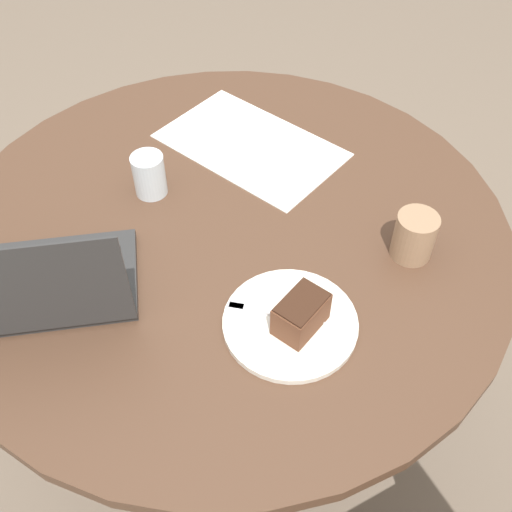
# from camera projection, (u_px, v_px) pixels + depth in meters

# --- Properties ---
(ground_plane) EXTENTS (12.00, 12.00, 0.00)m
(ground_plane) POSITION_uv_depth(u_px,v_px,m) (236.00, 402.00, 1.78)
(ground_plane) COLOR #6B5B4C
(dining_table) EXTENTS (1.15, 1.15, 0.75)m
(dining_table) POSITION_uv_depth(u_px,v_px,m) (229.00, 276.00, 1.34)
(dining_table) COLOR #4C3323
(dining_table) RESTS_ON ground_plane
(paper_document) EXTENTS (0.47, 0.40, 0.00)m
(paper_document) POSITION_uv_depth(u_px,v_px,m) (251.00, 145.00, 1.38)
(paper_document) COLOR white
(paper_document) RESTS_ON dining_table
(plate) EXTENTS (0.24, 0.24, 0.01)m
(plate) POSITION_uv_depth(u_px,v_px,m) (290.00, 323.00, 1.04)
(plate) COLOR silver
(plate) RESTS_ON dining_table
(cake_slice) EXTENTS (0.09, 0.11, 0.07)m
(cake_slice) POSITION_uv_depth(u_px,v_px,m) (301.00, 314.00, 1.01)
(cake_slice) COLOR brown
(cake_slice) RESTS_ON plate
(fork) EXTENTS (0.17, 0.03, 0.00)m
(fork) POSITION_uv_depth(u_px,v_px,m) (266.00, 311.00, 1.05)
(fork) COLOR silver
(fork) RESTS_ON plate
(coffee_glass) EXTENTS (0.08, 0.08, 0.09)m
(coffee_glass) POSITION_uv_depth(u_px,v_px,m) (414.00, 236.00, 1.12)
(coffee_glass) COLOR #997556
(coffee_glass) RESTS_ON dining_table
(water_glass) EXTENTS (0.07, 0.07, 0.09)m
(water_glass) POSITION_uv_depth(u_px,v_px,m) (149.00, 175.00, 1.24)
(water_glass) COLOR silver
(water_glass) RESTS_ON dining_table
(laptop) EXTENTS (0.38, 0.33, 0.22)m
(laptop) POSITION_uv_depth(u_px,v_px,m) (45.00, 284.00, 1.06)
(laptop) COLOR #2D2D2D
(laptop) RESTS_ON dining_table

